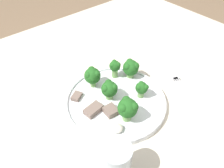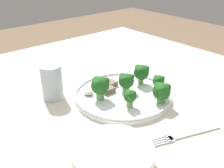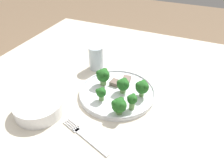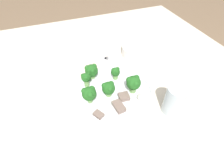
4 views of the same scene
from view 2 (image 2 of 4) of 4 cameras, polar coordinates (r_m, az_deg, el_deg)
The scene contains 15 objects.
table at distance 0.77m, azimuth 1.96°, elevation -10.56°, with size 1.25×1.16×0.77m.
dinner_plate at distance 0.75m, azimuth 2.37°, elevation -2.44°, with size 0.28×0.28×0.02m.
fork at distance 0.64m, azimuth 15.69°, elevation -10.58°, with size 0.08×0.18×0.00m.
cream_bowl at distance 0.52m, azimuth 0.24°, elevation -15.89°, with size 0.16×0.16×0.05m.
drinking_glass at distance 0.76m, azimuth -12.90°, elevation 0.04°, with size 0.06×0.06×0.10m.
broccoli_floret_near_rim_left at distance 0.68m, azimuth 3.83°, elevation -2.78°, with size 0.03×0.03×0.05m.
broccoli_floret_center_left at distance 0.75m, azimuth 10.08°, elevation 0.43°, with size 0.03×0.03×0.06m.
broccoli_floret_back_left at distance 0.75m, azimuth 3.12°, elevation 0.71°, with size 0.05×0.04×0.06m.
broccoli_floret_front_left at distance 0.80m, azimuth 6.41°, elevation 2.60°, with size 0.05×0.05×0.06m.
broccoli_floret_center_back at distance 0.71m, azimuth 10.74°, elevation -1.53°, with size 0.05×0.05×0.06m.
broccoli_floret_mid_cluster at distance 0.71m, azimuth -2.62°, elevation -0.33°, with size 0.05×0.05×0.07m.
meat_slice_front_slice at distance 0.76m, azimuth -0.94°, elevation -1.22°, with size 0.04×0.04×0.02m.
meat_slice_middle_slice at distance 0.85m, azimuth 2.73°, elevation 1.67°, with size 0.04×0.03×0.01m.
meat_slice_rear_slice at distance 0.80m, azimuth -0.66°, elevation 0.30°, with size 0.05×0.03×0.02m.
sauce_dollop at distance 0.75m, azimuth -5.22°, elevation -1.77°, with size 0.03×0.03×0.02m.
Camera 2 is at (-0.45, 0.42, 1.15)m, focal length 42.00 mm.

